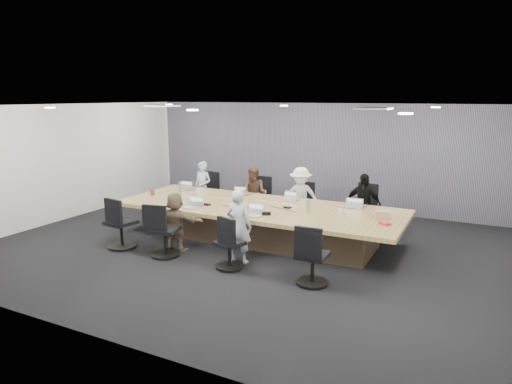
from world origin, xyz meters
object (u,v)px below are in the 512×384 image
at_px(person_0, 203,188).
at_px(canvas_bag, 383,215).
at_px(bottle_green_right, 308,206).
at_px(bottle_clear, 197,193).
at_px(laptop_2, 292,200).
at_px(person_2, 301,197).
at_px(stapler, 266,214).
at_px(person_1, 255,194).
at_px(chair_5, 165,234).
at_px(chair_2, 306,208).
at_px(mug_brown, 152,192).
at_px(laptop_5, 192,208).
at_px(laptop_6, 253,216).
at_px(laptop_1, 244,194).
at_px(laptop_0, 190,189).
at_px(chair_6, 229,248).
at_px(chair_4, 121,227).
at_px(laptop_3, 356,207).
at_px(snack_packet, 384,224).
at_px(chair_3, 366,212).
at_px(conference_table, 258,221).
at_px(chair_0, 210,195).
at_px(chair_1, 261,201).
at_px(person_6, 239,226).
at_px(person_5, 176,222).
at_px(person_3, 363,204).
at_px(chair_7, 313,260).

relative_size(person_0, canvas_bag, 4.89).
height_order(bottle_green_right, bottle_clear, bottle_green_right).
relative_size(laptop_2, bottle_green_right, 1.20).
relative_size(person_2, stapler, 8.00).
bearing_deg(laptop_2, person_1, -12.11).
bearing_deg(canvas_bag, chair_5, -153.46).
relative_size(chair_2, mug_brown, 6.16).
xyz_separation_m(chair_2, laptop_5, (-1.55, -2.50, 0.38)).
bearing_deg(laptop_6, laptop_5, 178.13).
bearing_deg(laptop_1, laptop_0, -8.15).
relative_size(person_1, laptop_6, 4.30).
bearing_deg(chair_6, person_2, 105.53).
bearing_deg(chair_4, mug_brown, 115.48).
relative_size(laptop_6, mug_brown, 2.57).
bearing_deg(person_0, laptop_0, -84.75).
height_order(chair_2, laptop_3, laptop_3).
distance_m(person_2, snack_packet, 2.76).
bearing_deg(chair_3, stapler, 66.74).
distance_m(conference_table, chair_4, 2.78).
distance_m(chair_0, laptop_1, 1.78).
bearing_deg(person_2, chair_3, -0.14).
relative_size(chair_1, laptop_5, 2.57).
height_order(chair_5, person_6, person_6).
bearing_deg(laptop_5, bottle_clear, 109.17).
xyz_separation_m(chair_0, mug_brown, (-0.39, -1.87, 0.40)).
bearing_deg(chair_3, person_1, 14.89).
height_order(conference_table, person_5, person_5).
distance_m(person_1, laptop_1, 0.56).
distance_m(laptop_5, bottle_clear, 1.04).
relative_size(laptop_3, bottle_green_right, 1.37).
distance_m(chair_5, person_2, 3.43).
height_order(chair_0, person_1, person_1).
xyz_separation_m(laptop_0, laptop_5, (1.14, -1.60, 0.00)).
bearing_deg(laptop_5, laptop_2, 37.60).
xyz_separation_m(chair_0, person_6, (2.55, -3.05, 0.28)).
relative_size(chair_6, laptop_1, 2.60).
relative_size(person_3, person_5, 1.16).
relative_size(chair_0, bottle_clear, 3.97).
height_order(laptop_0, bottle_green_right, bottle_green_right).
bearing_deg(chair_1, chair_6, 113.22).
bearing_deg(stapler, chair_7, -63.74).
distance_m(chair_4, person_5, 1.15).
bearing_deg(chair_2, chair_0, 13.41).
distance_m(laptop_3, canvas_bag, 0.95).
xyz_separation_m(person_3, bottle_clear, (-3.47, -1.23, 0.16)).
distance_m(laptop_3, laptop_6, 2.25).
distance_m(laptop_5, laptop_6, 1.40).
bearing_deg(chair_7, laptop_3, 87.89).
distance_m(person_3, stapler, 2.41).
bearing_deg(snack_packet, person_2, 143.78).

